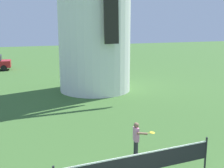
% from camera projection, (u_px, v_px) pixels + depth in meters
% --- Properties ---
extents(tennis_net, '(4.87, 0.06, 1.10)m').
position_uv_depth(tennis_net, '(139.00, 164.00, 7.89)').
color(tennis_net, black).
rests_on(tennis_net, ground_plane).
extents(player_far, '(0.71, 0.58, 1.25)m').
position_uv_depth(player_far, '(137.00, 137.00, 9.71)').
color(player_far, '#333338').
rests_on(player_far, ground_plane).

